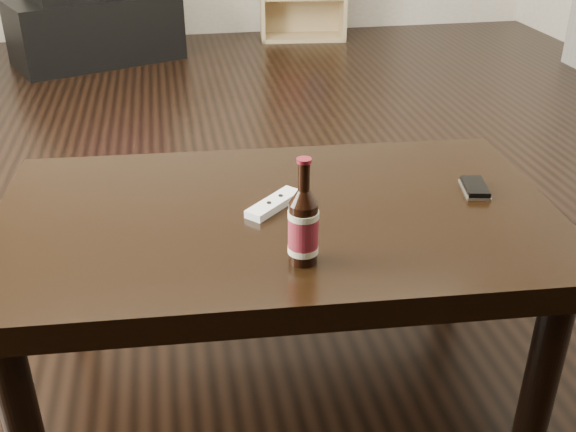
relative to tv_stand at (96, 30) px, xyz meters
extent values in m
cube|color=black|center=(0.77, -2.36, -0.21)|extent=(5.00, 6.00, 0.01)
cube|color=black|center=(0.00, 0.00, 0.00)|extent=(1.14, 0.86, 0.41)
cube|color=tan|center=(1.43, 0.36, -0.19)|extent=(0.63, 0.34, 0.03)
cube|color=black|center=(0.64, -3.18, 0.24)|extent=(1.31, 0.82, 0.06)
cylinder|color=black|center=(0.08, -3.44, 0.00)|extent=(0.08, 0.08, 0.41)
cylinder|color=black|center=(1.18, -3.50, 0.00)|extent=(0.08, 0.08, 0.41)
cylinder|color=black|center=(0.11, -2.86, 0.00)|extent=(0.08, 0.08, 0.41)
cylinder|color=black|center=(1.21, -2.93, 0.00)|extent=(0.08, 0.08, 0.41)
cylinder|color=black|center=(0.66, -3.40, 0.34)|extent=(0.07, 0.07, 0.13)
cylinder|color=maroon|center=(0.66, -3.40, 0.34)|extent=(0.07, 0.07, 0.08)
cylinder|color=beige|center=(0.66, -3.40, 0.38)|extent=(0.08, 0.08, 0.01)
cylinder|color=beige|center=(0.66, -3.40, 0.30)|extent=(0.08, 0.08, 0.01)
cone|color=black|center=(0.66, -3.40, 0.42)|extent=(0.07, 0.07, 0.03)
cylinder|color=black|center=(0.66, -3.40, 0.46)|extent=(0.03, 0.03, 0.06)
cylinder|color=maroon|center=(0.66, -3.40, 0.49)|extent=(0.04, 0.04, 0.01)
cube|color=silver|center=(1.13, -3.17, 0.28)|extent=(0.08, 0.12, 0.01)
cube|color=black|center=(1.13, -3.17, 0.28)|extent=(0.07, 0.11, 0.02)
cylinder|color=silver|center=(1.12, -3.20, 0.29)|extent=(0.02, 0.02, 0.00)
cube|color=white|center=(0.64, -3.16, 0.28)|extent=(0.15, 0.14, 0.02)
cylinder|color=black|center=(0.66, -3.15, 0.29)|extent=(0.02, 0.02, 0.00)
cylinder|color=black|center=(0.63, -3.18, 0.29)|extent=(0.02, 0.02, 0.00)
camera|label=1|loc=(0.42, -4.52, 0.98)|focal=42.00mm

